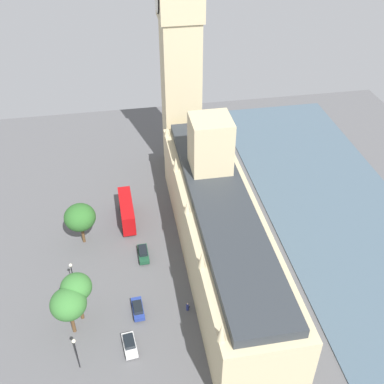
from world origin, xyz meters
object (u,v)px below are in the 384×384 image
Objects in this scene: clock_tower at (180,38)px; car_blue_leading at (138,309)px; plane_tree_corner at (80,217)px; plane_tree_far_end at (68,304)px; street_lamp_by_river_gate at (75,349)px; double_decker_bus_kerbside at (127,211)px; car_dark_green_near_tower at (143,253)px; car_white_opposite_hall at (130,344)px; street_lamp_trailing at (72,273)px; plane_tree_midblock at (76,288)px; pedestrian_under_trees at (188,307)px; parliament_building at (219,226)px.

clock_tower reaches higher than car_blue_leading.
car_blue_leading is 0.54× the size of plane_tree_corner.
street_lamp_by_river_gate is at bearing 97.58° from plane_tree_far_end.
car_blue_leading is (-0.10, 23.30, -1.75)m from double_decker_bus_kerbside.
car_white_opposite_hall is at bearing 77.71° from car_dark_green_near_tower.
plane_tree_far_end is at bearing -35.19° from car_white_opposite_hall.
street_lamp_by_river_gate is at bearing -140.59° from car_blue_leading.
street_lamp_trailing is (-0.12, -7.99, -1.75)m from plane_tree_far_end.
plane_tree_far_end is (1.22, 2.40, -0.71)m from plane_tree_midblock.
plane_tree_midblock is (16.92, -1.37, 6.46)m from pedestrian_under_trees.
parliament_building is 0.98× the size of clock_tower.
double_decker_bus_kerbside is at bearing -99.46° from car_white_opposite_hall.
plane_tree_midblock is at bearing -50.84° from car_white_opposite_hall.
parliament_building is 12.31× the size of car_white_opposite_hall.
car_white_opposite_hall is 15.51m from street_lamp_trailing.
double_decker_bus_kerbside is at bearing -106.04° from street_lamp_by_river_gate.
clock_tower reaches higher than plane_tree_midblock.
car_blue_leading is at bearing 71.71° from clock_tower.
car_dark_green_near_tower is at bearing 150.58° from plane_tree_corner.
double_decker_bus_kerbside is (14.18, 19.31, -27.05)m from clock_tower.
street_lamp_trailing is (1.29, 12.59, -1.29)m from plane_tree_corner.
plane_tree_corner is at bearing 111.82° from car_blue_leading.
clock_tower is at bearing -133.57° from plane_tree_corner.
street_lamp_trailing is 14.59m from street_lamp_by_river_gate.
parliament_building is 8.21× the size of street_lamp_trailing.
street_lamp_trailing is at bearing -90.86° from plane_tree_far_end.
parliament_building is 12.21× the size of car_blue_leading.
plane_tree_far_end reaches higher than car_blue_leading.
parliament_building is 39.39m from clock_tower.
car_dark_green_near_tower is 13.38m from plane_tree_corner.
car_blue_leading is at bearing 79.84° from car_dark_green_near_tower.
pedestrian_under_trees is (-5.96, 13.48, -0.18)m from car_dark_green_near_tower.
car_white_opposite_hall is at bearing 135.35° from plane_tree_midblock.
street_lamp_trailing is at bearing -87.03° from street_lamp_by_river_gate.
car_white_opposite_hall is (1.80, 6.54, 0.00)m from car_blue_leading.
pedestrian_under_trees is 0.18× the size of plane_tree_far_end.
car_blue_leading is 11.71m from plane_tree_far_end.
clock_tower is at bearing -118.61° from plane_tree_midblock.
plane_tree_corner is at bearing 26.99° from double_decker_bus_kerbside.
street_lamp_trailing is at bearing 27.51° from car_dark_green_near_tower.
double_decker_bus_kerbside is at bearing -151.58° from plane_tree_corner.
double_decker_bus_kerbside is 1.62× the size of street_lamp_by_river_gate.
plane_tree_far_end is at bearing -82.42° from street_lamp_by_river_gate.
street_lamp_by_river_gate is (0.34, 8.98, -2.63)m from plane_tree_midblock.
clock_tower reaches higher than pedestrian_under_trees.
double_decker_bus_kerbside is 1.20× the size of plane_tree_far_end.
plane_tree_corner reaches higher than street_lamp_trailing.
clock_tower reaches higher than street_lamp_trailing.
car_white_opposite_hall is at bearing 85.30° from double_decker_bus_kerbside.
parliament_building reaches higher than car_white_opposite_hall.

